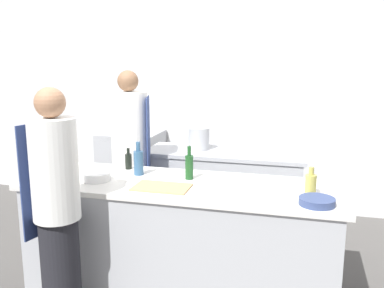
# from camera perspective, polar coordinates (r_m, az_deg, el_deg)

# --- Properties ---
(ground_plane) EXTENTS (16.00, 16.00, 0.00)m
(ground_plane) POSITION_cam_1_polar(r_m,az_deg,el_deg) (3.81, -1.43, -18.40)
(ground_plane) COLOR #4C4947
(wall_back) EXTENTS (8.00, 0.06, 2.80)m
(wall_back) POSITION_cam_1_polar(r_m,az_deg,el_deg) (5.40, 4.91, 6.19)
(wall_back) COLOR silver
(wall_back) RESTS_ON ground_plane
(prep_counter) EXTENTS (2.57, 0.84, 0.91)m
(prep_counter) POSITION_cam_1_polar(r_m,az_deg,el_deg) (3.61, -1.47, -12.11)
(prep_counter) COLOR #A8AAAF
(prep_counter) RESTS_ON ground_plane
(pass_counter) EXTENTS (1.71, 0.63, 0.91)m
(pass_counter) POSITION_cam_1_polar(r_m,az_deg,el_deg) (4.70, 4.35, -6.38)
(pass_counter) COLOR #A8AAAF
(pass_counter) RESTS_ON ground_plane
(oven_range) EXTENTS (0.72, 0.65, 0.97)m
(oven_range) POSITION_cam_1_polar(r_m,az_deg,el_deg) (5.54, -7.99, -3.39)
(oven_range) COLOR #A8AAAF
(oven_range) RESTS_ON ground_plane
(chef_at_prep_near) EXTENTS (0.37, 0.36, 1.71)m
(chef_at_prep_near) POSITION_cam_1_polar(r_m,az_deg,el_deg) (3.18, -17.60, -8.11)
(chef_at_prep_near) COLOR black
(chef_at_prep_near) RESTS_ON ground_plane
(chef_at_stove) EXTENTS (0.42, 0.40, 1.77)m
(chef_at_stove) POSITION_cam_1_polar(r_m,az_deg,el_deg) (4.38, -8.19, -1.93)
(chef_at_stove) COLOR black
(chef_at_stove) RESTS_ON ground_plane
(bottle_olive_oil) EXTENTS (0.08, 0.08, 0.19)m
(bottle_olive_oil) POSITION_cam_1_polar(r_m,az_deg,el_deg) (3.85, -18.64, -2.88)
(bottle_olive_oil) COLOR silver
(bottle_olive_oil) RESTS_ON prep_counter
(bottle_vinegar) EXTENTS (0.06, 0.06, 0.19)m
(bottle_vinegar) POSITION_cam_1_polar(r_m,az_deg,el_deg) (3.89, -8.48, -2.21)
(bottle_vinegar) COLOR black
(bottle_vinegar) RESTS_ON prep_counter
(bottle_wine) EXTENTS (0.08, 0.08, 0.29)m
(bottle_wine) POSITION_cam_1_polar(r_m,az_deg,el_deg) (3.68, -7.14, -2.37)
(bottle_wine) COLOR #2D5175
(bottle_wine) RESTS_ON prep_counter
(bottle_cooking_oil) EXTENTS (0.06, 0.06, 0.21)m
(bottle_cooking_oil) POSITION_cam_1_polar(r_m,az_deg,el_deg) (3.96, -17.95, -2.29)
(bottle_cooking_oil) COLOR #5B2319
(bottle_cooking_oil) RESTS_ON prep_counter
(bottle_sauce) EXTENTS (0.07, 0.07, 0.28)m
(bottle_sauce) POSITION_cam_1_polar(r_m,az_deg,el_deg) (3.52, -0.37, -2.97)
(bottle_sauce) COLOR #19471E
(bottle_sauce) RESTS_ON prep_counter
(bottle_water) EXTENTS (0.08, 0.08, 0.21)m
(bottle_water) POSITION_cam_1_polar(r_m,az_deg,el_deg) (3.25, 15.55, -5.17)
(bottle_water) COLOR #B2A84C
(bottle_water) RESTS_ON prep_counter
(bowl_mixing_large) EXTENTS (0.23, 0.23, 0.07)m
(bowl_mixing_large) POSITION_cam_1_polar(r_m,az_deg,el_deg) (3.59, -12.59, -4.26)
(bowl_mixing_large) COLOR white
(bowl_mixing_large) RESTS_ON prep_counter
(bowl_prep_small) EXTENTS (0.25, 0.25, 0.05)m
(bowl_prep_small) POSITION_cam_1_polar(r_m,az_deg,el_deg) (3.07, 16.32, -7.36)
(bowl_prep_small) COLOR navy
(bowl_prep_small) RESTS_ON prep_counter
(cup) EXTENTS (0.08, 0.08, 0.08)m
(cup) POSITION_cam_1_polar(r_m,az_deg,el_deg) (3.78, -16.80, -3.57)
(cup) COLOR #B2382D
(cup) RESTS_ON prep_counter
(cutting_board) EXTENTS (0.43, 0.28, 0.01)m
(cutting_board) POSITION_cam_1_polar(r_m,az_deg,el_deg) (3.33, -4.06, -5.76)
(cutting_board) COLOR tan
(cutting_board) RESTS_ON prep_counter
(stockpot) EXTENTS (0.23, 0.23, 0.24)m
(stockpot) POSITION_cam_1_polar(r_m,az_deg,el_deg) (4.65, 0.94, 0.73)
(stockpot) COLOR #A8AAAF
(stockpot) RESTS_ON pass_counter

